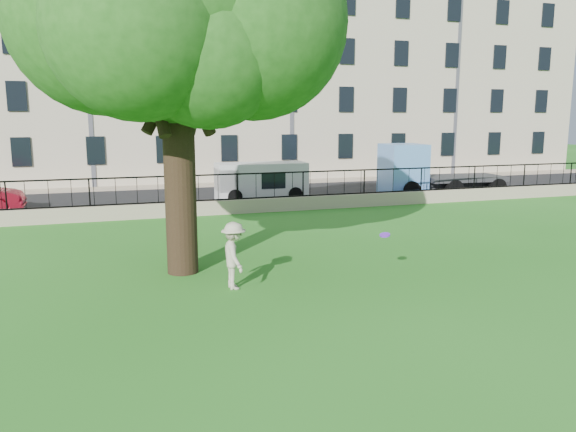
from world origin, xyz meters
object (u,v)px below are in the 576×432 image
object	(u,v)px
man	(234,256)
frisbee	(385,235)
white_van	(261,181)
tree	(168,1)
blue_truck	(441,169)

from	to	relation	value
man	frisbee	bearing A→B (deg)	-98.92
man	white_van	size ratio (longest dim) A/B	0.37
frisbee	tree	bearing A→B (deg)	154.07
white_van	tree	bearing A→B (deg)	-113.86
white_van	blue_truck	distance (m)	9.73
white_van	blue_truck	world-z (taller)	blue_truck
tree	white_van	bearing A→B (deg)	64.80
frisbee	white_van	world-z (taller)	white_van
white_van	frisbee	bearing A→B (deg)	-91.45
white_van	man	bearing A→B (deg)	-106.64
white_van	blue_truck	xyz separation A→B (m)	(9.67, -1.00, 0.42)
tree	man	bearing A→B (deg)	-59.40
white_van	blue_truck	bearing A→B (deg)	-4.57
frisbee	blue_truck	xyz separation A→B (m)	(10.37, 13.36, 0.17)
man	frisbee	size ratio (longest dim) A/B	6.10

